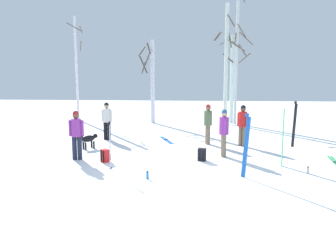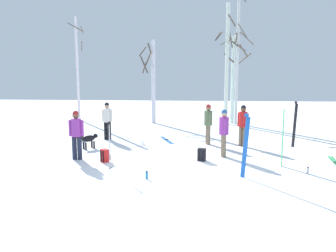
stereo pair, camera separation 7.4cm
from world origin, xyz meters
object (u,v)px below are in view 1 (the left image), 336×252
Objects in this scene: ski_pair_planted_1 at (283,138)px; water_bottle_0 at (147,175)px; person_2 at (107,119)px; person_4 at (243,123)px; ski_poles_0 at (110,145)px; ski_pair_lying_1 at (336,163)px; ski_pair_lying_0 at (166,140)px; ski_pair_planted_2 at (294,125)px; backpack_1 at (105,156)px; backpack_2 at (80,135)px; birch_tree_3 at (233,77)px; water_bottle_1 at (308,170)px; person_0 at (208,121)px; birch_tree_1 at (152,79)px; person_3 at (76,132)px; dog at (89,139)px; person_1 at (224,130)px; birch_tree_0 at (77,68)px; ski_pair_planted_0 at (246,146)px; backpack_0 at (202,155)px; birch_tree_2 at (226,63)px; birch_tree_4 at (237,56)px.

ski_pair_planted_1 is 7.76× the size of water_bottle_0.
person_2 and person_4 have the same top height.
ski_pair_lying_1 is at bearing 11.03° from ski_poles_0.
ski_poles_0 reaches higher than ski_pair_lying_0.
backpack_1 is at bearing -157.47° from ski_pair_planted_2.
backpack_1 is 4.48m from backpack_2.
birch_tree_3 reaches higher than ski_pair_planted_2.
water_bottle_0 is 4.81m from water_bottle_1.
person_4 is at bearing 55.05° from water_bottle_0.
person_0 is at bearing 145.57° from ski_pair_lying_1.
backpack_1 is (-5.01, -2.99, -0.77)m from person_4.
person_0 reaches higher than water_bottle_1.
person_3 is at bearing -98.85° from birch_tree_1.
water_bottle_1 is (7.37, -4.77, -0.88)m from person_2.
birch_tree_1 is at bearing 78.10° from dog.
birch_tree_0 is at bearing 132.67° from person_1.
birch_tree_0 is 1.26× the size of birch_tree_3.
ski_pair_planted_0 is at bearing -16.72° from person_3.
backpack_0 is (-0.31, -2.86, -0.77)m from person_0.
ski_pair_lying_0 is at bearing 113.05° from backpack_0.
water_bottle_1 is (-1.34, -1.26, 0.09)m from ski_pair_lying_1.
birch_tree_2 is (-2.18, 6.72, 2.77)m from ski_pair_planted_2.
backpack_0 is at bearing -32.09° from backpack_2.
birch_tree_1 is at bearing 179.91° from birch_tree_4.
birch_tree_1 is (1.59, 7.53, 2.34)m from dog.
birch_tree_2 reaches higher than birch_tree_3.
backpack_1 is (-3.28, -0.42, 0.00)m from backpack_0.
backpack_0 is at bearing 169.69° from ski_pair_planted_1.
ski_pair_lying_1 is at bearing -72.80° from birch_tree_2.
person_1 is 13.07m from birch_tree_0.
person_2 is 8.26× the size of water_bottle_1.
ski_poles_0 is at bearing -74.15° from person_2.
ski_pair_lying_1 is (8.94, -1.62, -0.38)m from dog.
birch_tree_1 reaches higher than person_1.
ski_pair_planted_2 is 7.51m from birch_tree_4.
birch_tree_4 reaches higher than person_3.
birch_tree_2 is (5.86, 5.72, 2.73)m from person_2.
person_2 reaches higher than ski_pair_lying_1.
ski_pair_planted_0 is (0.39, -2.49, -0.06)m from person_1.
birch_tree_3 is (7.60, 6.08, 2.62)m from backpack_2.
ski_pair_lying_1 is 7.77m from backpack_1.
birch_tree_2 is at bearing -146.48° from birch_tree_3.
birch_tree_2 reaches higher than dog.
birch_tree_4 is (6.56, 9.31, 3.10)m from person_3.
water_bottle_1 is at bearing 16.30° from ski_pair_planted_0.
birch_tree_1 is (-4.06, 10.98, 1.80)m from ski_pair_planted_0.
ski_pair_planted_0 is 15.21m from birch_tree_0.
birch_tree_4 reaches higher than birch_tree_3.
person_0 is 7.27m from birch_tree_4.
birch_tree_0 reaches higher than water_bottle_0.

